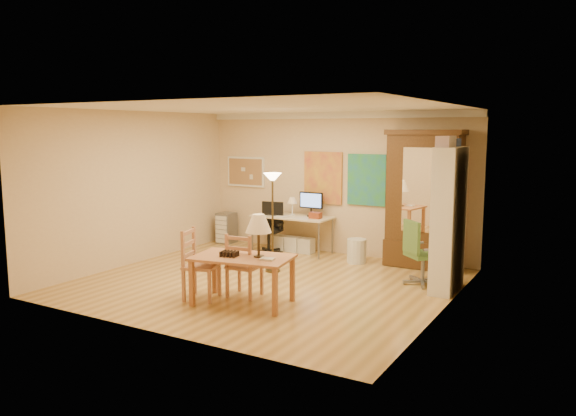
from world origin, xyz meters
The scene contains 16 objects.
floor centered at (0.00, 0.00, 0.00)m, with size 5.50×5.50×0.00m, color #A27739.
crown_molding centered at (0.00, 2.46, 2.64)m, with size 5.50×0.08×0.12m, color white.
corkboard centered at (-2.05, 2.47, 1.50)m, with size 0.90×0.04×0.62m, color #9A7148.
art_panel_left centered at (-0.25, 2.47, 1.45)m, with size 0.80×0.04×1.00m, color yellow.
art_panel_right centered at (0.65, 2.47, 1.45)m, with size 0.75×0.04×0.95m, color teal.
dining_table centered at (0.37, -1.04, 0.79)m, with size 1.45×1.02×1.25m.
ladder_chair_back centered at (0.12, -0.79, 0.43)m, with size 0.46×0.45×0.92m.
ladder_chair_left centered at (-0.37, -1.18, 0.47)m, with size 0.56×0.57×1.00m.
torchiere_lamp centered at (-0.27, 0.64, 1.33)m, with size 0.30×0.30×1.66m.
computer_desk centered at (-0.71, 2.16, 0.43)m, with size 1.56×0.68×1.18m.
office_chair_black centered at (-1.08, 1.84, 0.26)m, with size 0.60×0.60×0.98m.
office_chair_green centered at (2.12, 1.11, 0.27)m, with size 0.65×0.65×1.00m.
drawer_cart centered at (-2.38, 2.21, 0.32)m, with size 0.32×0.38×0.64m.
armoire centered at (1.81, 2.24, 1.03)m, with size 1.29×0.61×2.37m.
bookshelf centered at (2.55, 0.97, 1.06)m, with size 0.32×0.85×2.13m.
wastebin centered at (0.71, 1.93, 0.22)m, with size 0.35×0.35×0.43m, color silver.
Camera 1 is at (4.56, -7.22, 2.38)m, focal length 35.00 mm.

